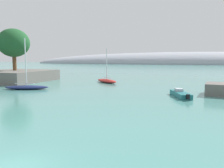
% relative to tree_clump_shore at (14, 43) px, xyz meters
% --- Properties ---
extents(shore_outcrop, '(15.07, 15.75, 2.62)m').
position_rel_tree_clump_shore_xyz_m(shore_outcrop, '(0.37, -0.27, -7.96)').
color(shore_outcrop, '#66605B').
rests_on(shore_outcrop, ground).
extents(tree_clump_shore, '(7.58, 7.58, 10.10)m').
position_rel_tree_clump_shore_xyz_m(tree_clump_shore, '(0.00, 0.00, 0.00)').
color(tree_clump_shore, brown).
rests_on(tree_clump_shore, shore_outcrop).
extents(distant_ridge, '(355.60, 65.26, 24.46)m').
position_rel_tree_clump_shore_xyz_m(distant_ridge, '(40.98, 193.72, -9.28)').
color(distant_ridge, '#999EA8').
rests_on(distant_ridge, ground).
extents(sailboat_navy_near_shore, '(8.09, 4.90, 9.12)m').
position_rel_tree_clump_shore_xyz_m(sailboat_navy_near_shore, '(12.83, -11.28, -8.82)').
color(sailboat_navy_near_shore, navy).
rests_on(sailboat_navy_near_shore, water).
extents(sailboat_red_mid_mooring, '(7.13, 6.30, 7.74)m').
position_rel_tree_clump_shore_xyz_m(sailboat_red_mid_mooring, '(22.57, 4.02, -8.81)').
color(sailboat_red_mid_mooring, red).
rests_on(sailboat_red_mid_mooring, water).
extents(motorboat_teal_outer, '(3.35, 5.89, 1.12)m').
position_rel_tree_clump_shore_xyz_m(motorboat_teal_outer, '(39.36, -10.67, -8.87)').
color(motorboat_teal_outer, '#1E6B70').
rests_on(motorboat_teal_outer, water).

